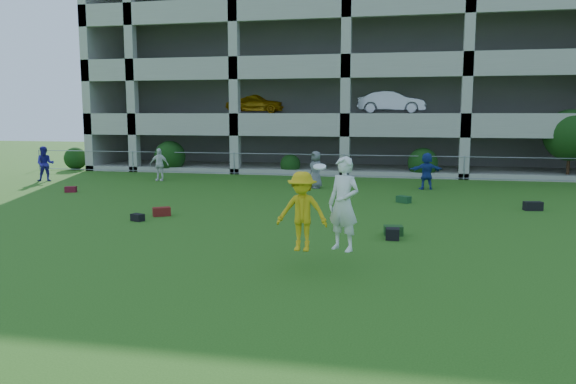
% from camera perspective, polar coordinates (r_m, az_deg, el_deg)
% --- Properties ---
extents(ground, '(100.00, 100.00, 0.00)m').
position_cam_1_polar(ground, '(11.12, -5.71, -9.20)').
color(ground, '#235114').
rests_on(ground, ground).
extents(bystander_a, '(1.03, 0.95, 1.71)m').
position_cam_1_polar(bystander_a, '(29.79, -23.45, 2.64)').
color(bystander_a, '#291F91').
rests_on(bystander_a, ground).
extents(bystander_b, '(0.96, 0.45, 1.60)m').
position_cam_1_polar(bystander_b, '(28.32, -12.96, 2.74)').
color(bystander_b, white).
rests_on(bystander_b, ground).
extents(bystander_c, '(0.91, 0.95, 1.64)m').
position_cam_1_polar(bystander_c, '(24.87, 2.85, 2.28)').
color(bystander_c, slate).
rests_on(bystander_c, ground).
extents(bystander_d, '(1.56, 0.86, 1.61)m').
position_cam_1_polar(bystander_d, '(25.20, 13.90, 2.09)').
color(bystander_d, '#203C93').
rests_on(bystander_d, ground).
extents(bag_red_a, '(0.63, 0.55, 0.28)m').
position_cam_1_polar(bag_red_a, '(18.58, -12.72, -1.96)').
color(bag_red_a, '#510E10').
rests_on(bag_red_a, ground).
extents(bag_black_b, '(0.47, 0.39, 0.22)m').
position_cam_1_polar(bag_black_b, '(17.89, -15.03, -2.51)').
color(bag_black_b, black).
rests_on(bag_black_b, ground).
extents(bag_green_c, '(0.54, 0.42, 0.26)m').
position_cam_1_polar(bag_green_c, '(15.53, 10.66, -3.86)').
color(bag_green_c, '#133513').
rests_on(bag_green_c, ground).
extents(crate_d, '(0.35, 0.35, 0.30)m').
position_cam_1_polar(crate_d, '(14.99, 10.58, -4.21)').
color(crate_d, black).
rests_on(crate_d, ground).
extents(bag_black_e, '(0.65, 0.42, 0.30)m').
position_cam_1_polar(bag_black_e, '(20.90, 23.62, -1.32)').
color(bag_black_e, black).
rests_on(bag_black_e, ground).
extents(bag_red_f, '(0.52, 0.41, 0.24)m').
position_cam_1_polar(bag_red_f, '(25.30, -21.20, 0.25)').
color(bag_red_f, '#540E13').
rests_on(bag_red_f, ground).
extents(bag_green_g, '(0.58, 0.54, 0.25)m').
position_cam_1_polar(bag_green_g, '(21.24, 11.66, -0.74)').
color(bag_green_g, '#153B20').
rests_on(bag_green_g, ground).
extents(frisbee_contest, '(1.89, 0.83, 2.04)m').
position_cam_1_polar(frisbee_contest, '(11.86, 2.93, -1.71)').
color(frisbee_contest, gold).
rests_on(frisbee_contest, ground).
extents(parking_garage, '(30.00, 14.00, 12.00)m').
position_cam_1_polar(parking_garage, '(38.05, 7.35, 12.02)').
color(parking_garage, '#9E998C').
rests_on(parking_garage, ground).
extents(fence, '(36.06, 0.06, 1.20)m').
position_cam_1_polar(fence, '(29.41, 5.72, 2.72)').
color(fence, gray).
rests_on(fence, ground).
extents(shrub_row, '(34.38, 2.52, 3.50)m').
position_cam_1_polar(shrub_row, '(29.89, 14.71, 4.30)').
color(shrub_row, '#163D11').
rests_on(shrub_row, ground).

